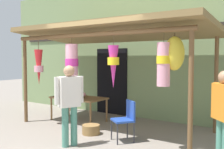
% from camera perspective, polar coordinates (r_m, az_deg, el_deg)
% --- Properties ---
extents(ground_plane, '(30.00, 30.00, 0.00)m').
position_cam_1_polar(ground_plane, '(5.87, -4.69, -13.45)').
color(ground_plane, gray).
extents(shop_facade, '(10.86, 0.29, 3.94)m').
position_cam_1_polar(shop_facade, '(7.73, 7.10, 5.38)').
color(shop_facade, '#7A9360').
rests_on(shop_facade, ground_plane).
extents(market_stall_canopy, '(4.97, 2.26, 2.51)m').
position_cam_1_polar(market_stall_canopy, '(6.45, -0.03, 7.54)').
color(market_stall_canopy, brown).
rests_on(market_stall_canopy, ground_plane).
extents(display_table, '(1.50, 0.79, 0.65)m').
position_cam_1_polar(display_table, '(7.39, -7.12, -5.23)').
color(display_table, brown).
rests_on(display_table, ground_plane).
extents(flower_heap_on_table, '(0.56, 0.39, 0.17)m').
position_cam_1_polar(flower_heap_on_table, '(7.32, -7.46, -4.17)').
color(flower_heap_on_table, pink).
rests_on(flower_heap_on_table, display_table).
extents(folding_chair, '(0.56, 0.56, 0.84)m').
position_cam_1_polar(folding_chair, '(5.59, 3.00, -8.99)').
color(folding_chair, '#2347A8').
rests_on(folding_chair, ground_plane).
extents(wicker_basket_by_table, '(0.40, 0.40, 0.21)m').
position_cam_1_polar(wicker_basket_by_table, '(6.18, -4.49, -11.56)').
color(wicker_basket_by_table, olive).
rests_on(wicker_basket_by_table, ground_plane).
extents(vendor_in_orange, '(0.43, 0.46, 1.52)m').
position_cam_1_polar(vendor_in_orange, '(4.57, 22.72, -7.17)').
color(vendor_in_orange, '#4C8E7A').
rests_on(vendor_in_orange, ground_plane).
extents(customer_foreground, '(0.37, 0.55, 1.57)m').
position_cam_1_polar(customer_foreground, '(5.26, -9.05, -5.18)').
color(customer_foreground, '#4C8E7A').
rests_on(customer_foreground, ground_plane).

